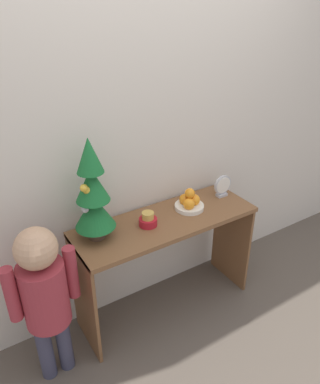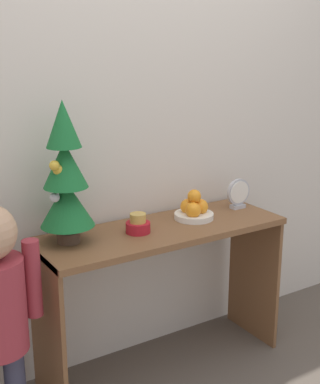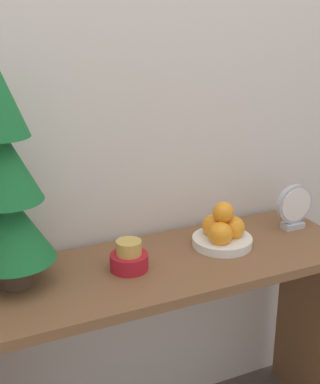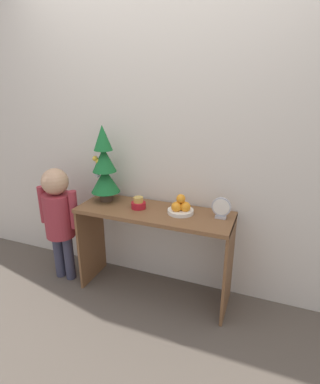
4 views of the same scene
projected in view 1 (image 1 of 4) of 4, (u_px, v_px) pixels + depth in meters
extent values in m
plane|color=brown|center=(182.00, 324.00, 2.55)|extent=(12.00, 12.00, 0.00)
cube|color=beige|center=(144.00, 129.00, 2.30)|extent=(7.00, 0.05, 2.50)
cube|color=brown|center=(166.00, 221.00, 2.36)|extent=(1.19, 0.41, 0.03)
cube|color=brown|center=(84.00, 299.00, 2.25)|extent=(0.02, 0.38, 0.73)
cube|color=brown|center=(231.00, 238.00, 2.80)|extent=(0.02, 0.38, 0.73)
cylinder|color=#4C3828|center=(97.00, 233.00, 2.17)|extent=(0.10, 0.10, 0.05)
cylinder|color=brown|center=(96.00, 227.00, 2.15)|extent=(0.02, 0.02, 0.04)
cone|color=#19662D|center=(95.00, 211.00, 2.10)|extent=(0.23, 0.23, 0.20)
cone|color=#19662D|center=(92.00, 184.00, 2.02)|extent=(0.19, 0.19, 0.20)
cone|color=#19662D|center=(89.00, 155.00, 1.94)|extent=(0.15, 0.15, 0.20)
sphere|color=silver|center=(85.00, 209.00, 2.04)|extent=(0.04, 0.04, 0.04)
sphere|color=gold|center=(84.00, 188.00, 1.97)|extent=(0.04, 0.04, 0.04)
sphere|color=gold|center=(87.00, 190.00, 1.99)|extent=(0.05, 0.05, 0.05)
sphere|color=red|center=(89.00, 166.00, 2.01)|extent=(0.05, 0.05, 0.05)
cylinder|color=silver|center=(189.00, 207.00, 2.46)|extent=(0.19, 0.19, 0.03)
sphere|color=orange|center=(194.00, 200.00, 2.46)|extent=(0.08, 0.08, 0.08)
sphere|color=orange|center=(185.00, 199.00, 2.47)|extent=(0.08, 0.08, 0.08)
sphere|color=orange|center=(189.00, 204.00, 2.41)|extent=(0.08, 0.08, 0.08)
sphere|color=orange|center=(190.00, 193.00, 2.42)|extent=(0.07, 0.07, 0.07)
cylinder|color=#AD1923|center=(148.00, 222.00, 2.28)|extent=(0.11, 0.11, 0.05)
cylinder|color=gold|center=(148.00, 216.00, 2.26)|extent=(0.07, 0.07, 0.04)
cube|color=#B2B2B7|center=(222.00, 195.00, 2.62)|extent=(0.08, 0.04, 0.02)
cylinder|color=#B2B2B7|center=(223.00, 185.00, 2.58)|extent=(0.14, 0.02, 0.14)
cylinder|color=white|center=(223.00, 185.00, 2.57)|extent=(0.12, 0.00, 0.12)
cylinder|color=#38384C|center=(45.00, 350.00, 2.12)|extent=(0.09, 0.09, 0.41)
cylinder|color=#38384C|center=(64.00, 341.00, 2.17)|extent=(0.09, 0.09, 0.41)
cylinder|color=#992D38|center=(45.00, 294.00, 1.96)|extent=(0.24, 0.24, 0.37)
sphere|color=tan|center=(36.00, 248.00, 1.82)|extent=(0.22, 0.22, 0.22)
cylinder|color=#992D38|center=(11.00, 295.00, 1.85)|extent=(0.07, 0.07, 0.32)
cylinder|color=#992D38|center=(72.00, 272.00, 2.00)|extent=(0.07, 0.07, 0.32)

